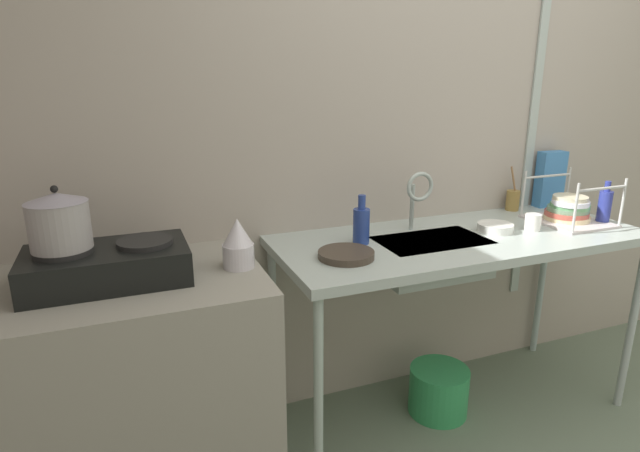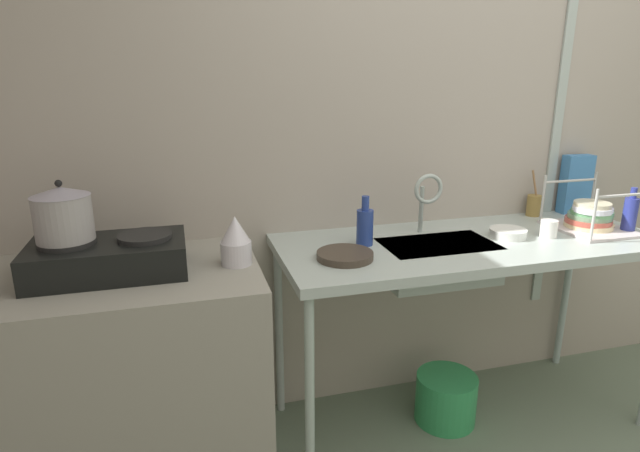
{
  "view_description": "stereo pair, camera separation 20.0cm",
  "coord_description": "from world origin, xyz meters",
  "px_view_note": "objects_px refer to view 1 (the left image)",
  "views": [
    {
      "loc": [
        -1.53,
        -0.67,
        1.57
      ],
      "look_at": [
        -0.82,
        1.11,
        1.01
      ],
      "focal_mm": 28.91,
      "sensor_mm": 36.0,
      "label": 1
    },
    {
      "loc": [
        -1.34,
        -0.74,
        1.57
      ],
      "look_at": [
        -0.82,
        1.11,
        1.01
      ],
      "focal_mm": 28.91,
      "sensor_mm": 36.0,
      "label": 2
    }
  ],
  "objects_px": {
    "sink_basin": "(431,257)",
    "bucket_on_floor": "(439,390)",
    "cup_by_rack": "(533,222)",
    "stove": "(107,264)",
    "small_bowl_on_drainboard": "(495,227)",
    "utensil_jar": "(513,200)",
    "percolator": "(238,244)",
    "frying_pan": "(346,255)",
    "cereal_box": "(550,179)",
    "bottle_by_rack": "(605,206)",
    "dish_rack": "(568,211)",
    "pot_on_left_burner": "(59,221)",
    "faucet": "(418,191)",
    "bottle_by_sink": "(361,225)"
  },
  "relations": [
    {
      "from": "stove",
      "to": "cup_by_rack",
      "type": "distance_m",
      "value": 1.8
    },
    {
      "from": "frying_pan",
      "to": "cup_by_rack",
      "type": "relative_size",
      "value": 2.89
    },
    {
      "from": "pot_on_left_burner",
      "to": "dish_rack",
      "type": "relative_size",
      "value": 0.62
    },
    {
      "from": "percolator",
      "to": "frying_pan",
      "type": "relative_size",
      "value": 0.85
    },
    {
      "from": "stove",
      "to": "bottle_by_rack",
      "type": "distance_m",
      "value": 2.19
    },
    {
      "from": "dish_rack",
      "to": "bottle_by_sink",
      "type": "distance_m",
      "value": 1.07
    },
    {
      "from": "percolator",
      "to": "dish_rack",
      "type": "distance_m",
      "value": 1.61
    },
    {
      "from": "sink_basin",
      "to": "cereal_box",
      "type": "distance_m",
      "value": 0.98
    },
    {
      "from": "bottle_by_rack",
      "to": "cereal_box",
      "type": "xyz_separation_m",
      "value": [
        0.01,
        0.36,
        0.06
      ]
    },
    {
      "from": "pot_on_left_burner",
      "to": "percolator",
      "type": "height_order",
      "value": "pot_on_left_burner"
    },
    {
      "from": "dish_rack",
      "to": "small_bowl_on_drainboard",
      "type": "relative_size",
      "value": 2.12
    },
    {
      "from": "bucket_on_floor",
      "to": "cup_by_rack",
      "type": "bearing_deg",
      "value": -7.33
    },
    {
      "from": "bottle_by_rack",
      "to": "utensil_jar",
      "type": "relative_size",
      "value": 0.89
    },
    {
      "from": "cup_by_rack",
      "to": "small_bowl_on_drainboard",
      "type": "relative_size",
      "value": 0.48
    },
    {
      "from": "bottle_by_sink",
      "to": "utensil_jar",
      "type": "bearing_deg",
      "value": 11.95
    },
    {
      "from": "stove",
      "to": "faucet",
      "type": "xyz_separation_m",
      "value": [
        1.29,
        0.12,
        0.12
      ]
    },
    {
      "from": "bottle_by_rack",
      "to": "bucket_on_floor",
      "type": "xyz_separation_m",
      "value": [
        -0.8,
        0.09,
        -0.86
      ]
    },
    {
      "from": "cup_by_rack",
      "to": "bucket_on_floor",
      "type": "bearing_deg",
      "value": 172.67
    },
    {
      "from": "cup_by_rack",
      "to": "stove",
      "type": "bearing_deg",
      "value": 178.3
    },
    {
      "from": "pot_on_left_burner",
      "to": "faucet",
      "type": "bearing_deg",
      "value": 4.77
    },
    {
      "from": "pot_on_left_burner",
      "to": "cup_by_rack",
      "type": "bearing_deg",
      "value": -1.59
    },
    {
      "from": "small_bowl_on_drainboard",
      "to": "utensil_jar",
      "type": "xyz_separation_m",
      "value": [
        0.34,
        0.28,
        0.04
      ]
    },
    {
      "from": "utensil_jar",
      "to": "stove",
      "type": "bearing_deg",
      "value": -172.17
    },
    {
      "from": "stove",
      "to": "small_bowl_on_drainboard",
      "type": "bearing_deg",
      "value": -0.18
    },
    {
      "from": "faucet",
      "to": "bucket_on_floor",
      "type": "relative_size",
      "value": 0.98
    },
    {
      "from": "cup_by_rack",
      "to": "utensil_jar",
      "type": "distance_m",
      "value": 0.37
    },
    {
      "from": "sink_basin",
      "to": "frying_pan",
      "type": "bearing_deg",
      "value": -170.87
    },
    {
      "from": "cup_by_rack",
      "to": "utensil_jar",
      "type": "xyz_separation_m",
      "value": [
        0.17,
        0.32,
        0.02
      ]
    },
    {
      "from": "sink_basin",
      "to": "cereal_box",
      "type": "relative_size",
      "value": 1.61
    },
    {
      "from": "sink_basin",
      "to": "dish_rack",
      "type": "bearing_deg",
      "value": -0.24
    },
    {
      "from": "percolator",
      "to": "frying_pan",
      "type": "height_order",
      "value": "percolator"
    },
    {
      "from": "utensil_jar",
      "to": "bucket_on_floor",
      "type": "xyz_separation_m",
      "value": [
        -0.58,
        -0.27,
        -0.83
      ]
    },
    {
      "from": "percolator",
      "to": "sink_basin",
      "type": "height_order",
      "value": "percolator"
    },
    {
      "from": "sink_basin",
      "to": "bucket_on_floor",
      "type": "xyz_separation_m",
      "value": [
        0.1,
        0.01,
        -0.7
      ]
    },
    {
      "from": "sink_basin",
      "to": "cup_by_rack",
      "type": "height_order",
      "value": "cup_by_rack"
    },
    {
      "from": "sink_basin",
      "to": "bottle_by_rack",
      "type": "relative_size",
      "value": 2.32
    },
    {
      "from": "frying_pan",
      "to": "faucet",
      "type": "bearing_deg",
      "value": 24.37
    },
    {
      "from": "pot_on_left_burner",
      "to": "bottle_by_sink",
      "type": "distance_m",
      "value": 1.13
    },
    {
      "from": "cereal_box",
      "to": "utensil_jar",
      "type": "xyz_separation_m",
      "value": [
        -0.24,
        -0.0,
        -0.09
      ]
    },
    {
      "from": "bottle_by_sink",
      "to": "cereal_box",
      "type": "bearing_deg",
      "value": 9.68
    },
    {
      "from": "percolator",
      "to": "bucket_on_floor",
      "type": "distance_m",
      "value": 1.28
    },
    {
      "from": "cup_by_rack",
      "to": "bottle_by_sink",
      "type": "height_order",
      "value": "bottle_by_sink"
    },
    {
      "from": "pot_on_left_burner",
      "to": "bottle_by_sink",
      "type": "bearing_deg",
      "value": 3.23
    },
    {
      "from": "sink_basin",
      "to": "cup_by_rack",
      "type": "xyz_separation_m",
      "value": [
        0.51,
        -0.04,
        0.12
      ]
    },
    {
      "from": "faucet",
      "to": "utensil_jar",
      "type": "relative_size",
      "value": 1.2
    },
    {
      "from": "pot_on_left_burner",
      "to": "bottle_by_rack",
      "type": "distance_m",
      "value": 2.32
    },
    {
      "from": "frying_pan",
      "to": "bucket_on_floor",
      "type": "relative_size",
      "value": 0.78
    },
    {
      "from": "stove",
      "to": "bucket_on_floor",
      "type": "distance_m",
      "value": 1.62
    },
    {
      "from": "percolator",
      "to": "sink_basin",
      "type": "distance_m",
      "value": 0.86
    },
    {
      "from": "cup_by_rack",
      "to": "small_bowl_on_drainboard",
      "type": "height_order",
      "value": "cup_by_rack"
    }
  ]
}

